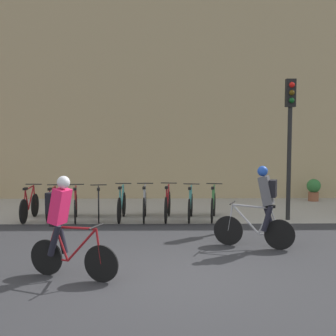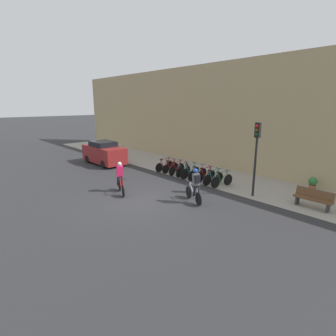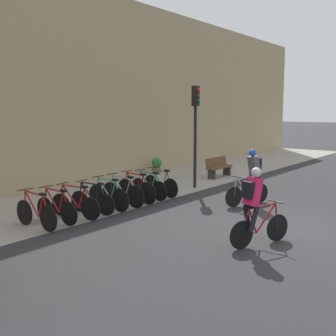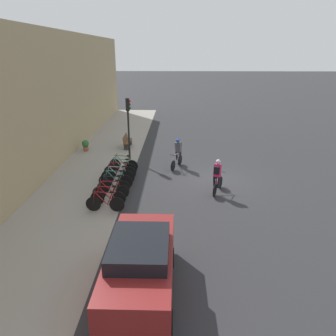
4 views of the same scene
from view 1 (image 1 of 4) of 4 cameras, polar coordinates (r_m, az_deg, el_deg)
name	(u,v)px [view 1 (image 1 of 4)]	position (r m, az deg, el deg)	size (l,w,h in m)	color
ground	(167,278)	(8.22, -0.17, -13.24)	(200.00, 200.00, 0.00)	#2B2B2D
kerb_strip	(164,209)	(14.78, -0.47, -5.04)	(44.00, 4.50, 0.01)	gray
building_facade	(164,91)	(17.16, -0.53, 9.36)	(44.00, 0.60, 7.78)	tan
cyclist_pink	(63,223)	(8.20, -12.66, -6.56)	(1.60, 0.71, 1.75)	black
cyclist_grey	(263,204)	(10.12, 11.47, -4.36)	(1.64, 0.73, 1.76)	black
parked_bike_0	(29,206)	(13.58, -16.54, -4.45)	(0.46, 1.70, 0.97)	black
parked_bike_1	(53,206)	(13.42, -13.90, -4.54)	(0.46, 1.61, 0.95)	black
parked_bike_2	(76,206)	(13.29, -11.19, -4.56)	(0.46, 1.70, 0.96)	black
parked_bike_3	(99,206)	(13.19, -8.45, -4.63)	(0.46, 1.59, 0.95)	black
parked_bike_4	(122,205)	(13.12, -5.68, -4.54)	(0.46, 1.74, 0.99)	black
parked_bike_5	(145,205)	(13.08, -2.87, -4.54)	(0.46, 1.76, 0.98)	black
parked_bike_6	(168,205)	(13.07, -0.06, -4.52)	(0.46, 1.77, 0.99)	black
parked_bike_7	(190,205)	(13.10, 2.75, -4.59)	(0.46, 1.69, 0.97)	black
parked_bike_8	(213,205)	(13.15, 5.54, -4.54)	(0.47, 1.70, 0.97)	black
traffic_light_pole	(290,123)	(13.30, 14.65, 5.27)	(0.26, 0.30, 3.89)	black
potted_plant	(314,189)	(17.15, 17.33, -2.42)	(0.48, 0.48, 0.78)	brown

